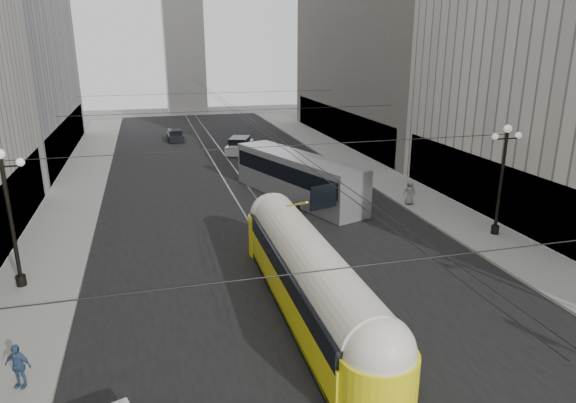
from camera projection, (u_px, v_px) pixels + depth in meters
road at (238, 187)px, 40.14m from camera, size 20.00×85.00×0.02m
sidewalk_left at (80, 185)px, 40.32m from camera, size 4.00×72.00×0.15m
sidewalk_right at (362, 166)px, 46.37m from camera, size 4.00×72.00×0.15m
rail_left at (228, 187)px, 39.95m from camera, size 0.12×85.00×0.04m
rail_right at (247, 186)px, 40.33m from camera, size 0.12×85.00×0.04m
distant_tower at (182, 14)px, 79.42m from camera, size 6.00×6.00×31.36m
lamppost_left_mid at (9, 211)px, 22.50m from camera, size 1.86×0.44×6.37m
lamppost_right_mid at (502, 174)px, 28.85m from camera, size 1.86×0.44×6.37m
catenary at (240, 113)px, 37.49m from camera, size 25.00×72.00×0.23m
streetcar at (310, 276)px, 21.07m from camera, size 2.56×15.49×3.38m
city_bus at (298, 175)px, 36.56m from camera, size 6.60×13.06×3.20m
sedan_white_far at (240, 146)px, 52.41m from camera, size 3.69×5.36×1.56m
sedan_dark_far at (175, 136)px, 58.80m from camera, size 1.74×4.03×1.26m
pedestrian_sidewalk_right at (410, 192)px, 35.09m from camera, size 0.90×0.64×1.70m
pedestrian_sidewalk_left at (18, 366)px, 16.45m from camera, size 1.03×0.82×1.53m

